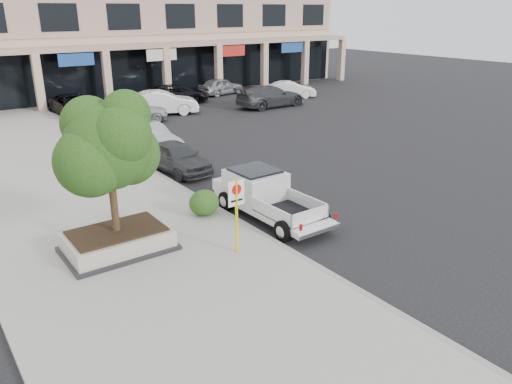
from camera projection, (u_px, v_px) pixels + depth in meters
The scene contains 19 objects.
ground at pixel (316, 236), 16.61m from camera, with size 120.00×120.00×0.00m, color black.
sidewalk at pixel (92, 214), 18.13m from camera, with size 8.00×52.00×0.15m, color gray.
curb at pixel (188, 192), 20.30m from camera, with size 0.20×52.00×0.15m, color gray.
strip_mall at pixel (131, 36), 45.17m from camera, with size 40.55×12.43×9.50m.
planter at pixel (118, 240), 15.17m from camera, with size 3.20×2.20×0.68m.
planter_tree at pixel (110, 145), 14.34m from camera, with size 2.90×2.55×4.00m.
no_parking_sign at pixel (236, 206), 14.68m from camera, with size 0.55×0.09×2.30m.
hedge at pixel (204, 203), 17.72m from camera, with size 1.10×0.99×0.94m, color #1B4012.
pickup_truck at pixel (271, 197), 17.67m from camera, with size 1.92×5.18×1.63m, color silver, non-canonical shape.
curb_car_a at pixel (177, 157), 22.89m from camera, with size 1.65×4.11×1.40m, color #2D2F32.
curb_car_b at pixel (148, 139), 25.86m from camera, with size 1.62×4.64×1.53m, color gray.
curb_car_c at pixel (122, 124), 29.06m from camera, with size 2.16×5.32×1.54m, color silver.
curb_car_d at pixel (75, 105), 34.73m from camera, with size 2.51×5.45×1.52m, color black.
lot_car_a at pixel (133, 111), 32.89m from camera, with size 1.82×4.53×1.54m, color #A2A5A9.
lot_car_b at pixel (162, 103), 35.26m from camera, with size 1.77×5.08×1.67m, color silver.
lot_car_c at pixel (270, 96), 38.01m from camera, with size 2.27×5.59×1.62m, color #323437.
lot_car_d at pixel (177, 94), 39.71m from camera, with size 2.38×5.16×1.43m, color black.
lot_car_e at pixel (221, 86), 43.43m from camera, with size 1.72×4.29×1.46m, color gray.
lot_car_f at pixel (290, 89), 41.98m from camera, with size 1.45×4.17×1.37m, color white.
Camera 1 is at (-10.44, -11.06, 7.11)m, focal length 35.00 mm.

